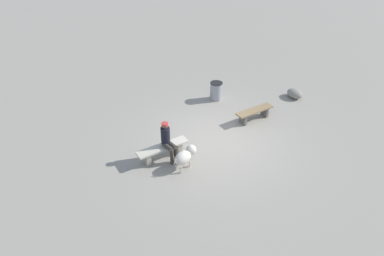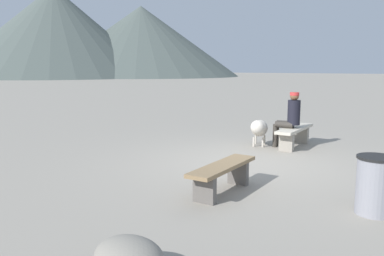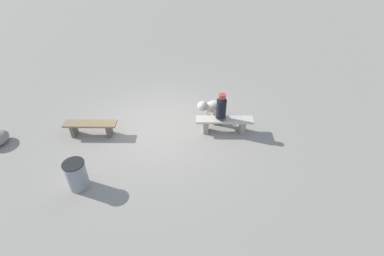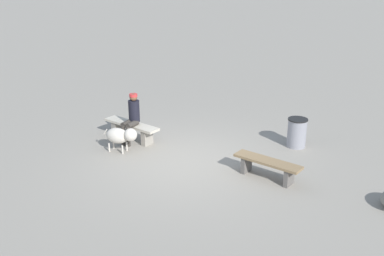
{
  "view_description": "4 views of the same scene",
  "coord_description": "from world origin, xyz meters",
  "views": [
    {
      "loc": [
        6.08,
        7.18,
        6.87
      ],
      "look_at": [
        1.02,
        -0.14,
        0.87
      ],
      "focal_mm": 31.79,
      "sensor_mm": 36.0,
      "label": 1
    },
    {
      "loc": [
        -7.15,
        -2.83,
        1.87
      ],
      "look_at": [
        0.75,
        1.73,
        0.46
      ],
      "focal_mm": 37.3,
      "sensor_mm": 36.0,
      "label": 2
    },
    {
      "loc": [
        0.8,
        -7.28,
        5.24
      ],
      "look_at": [
        1.04,
        -0.66,
        0.4
      ],
      "focal_mm": 26.77,
      "sensor_mm": 36.0,
      "label": 3
    },
    {
      "loc": [
        -5.71,
        7.79,
        4.48
      ],
      "look_at": [
        0.04,
        -0.3,
        0.76
      ],
      "focal_mm": 41.84,
      "sensor_mm": 36.0,
      "label": 4
    }
  ],
  "objects": [
    {
      "name": "ground",
      "position": [
        0.0,
        0.0,
        -0.03
      ],
      "size": [
        210.0,
        210.0,
        0.06
      ],
      "primitive_type": "cube",
      "color": "gray"
    },
    {
      "name": "seated_person",
      "position": [
        1.89,
        -0.21,
        0.73
      ],
      "size": [
        0.34,
        0.6,
        1.3
      ],
      "rotation": [
        0.0,
        0.0,
        0.1
      ],
      "color": "black",
      "rests_on": "ground"
    },
    {
      "name": "dog",
      "position": [
        1.68,
        0.44,
        0.43
      ],
      "size": [
        0.92,
        0.52,
        0.66
      ],
      "rotation": [
        0.0,
        0.0,
        3.38
      ],
      "color": "beige",
      "rests_on": "ground"
    },
    {
      "name": "trash_bin",
      "position": [
        -1.74,
        -2.41,
        0.38
      ],
      "size": [
        0.5,
        0.5,
        0.75
      ],
      "color": "gray",
      "rests_on": "ground"
    },
    {
      "name": "bench_right",
      "position": [
        2.02,
        -0.32,
        0.32
      ],
      "size": [
        1.71,
        0.44,
        0.46
      ],
      "rotation": [
        0.0,
        0.0,
        -0.05
      ],
      "color": "gray",
      "rests_on": "ground"
    },
    {
      "name": "bench_left",
      "position": [
        -1.94,
        -0.35,
        0.31
      ],
      "size": [
        1.55,
        0.44,
        0.44
      ],
      "rotation": [
        0.0,
        0.0,
        -0.05
      ],
      "color": "#605B56",
      "rests_on": "ground"
    }
  ]
}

